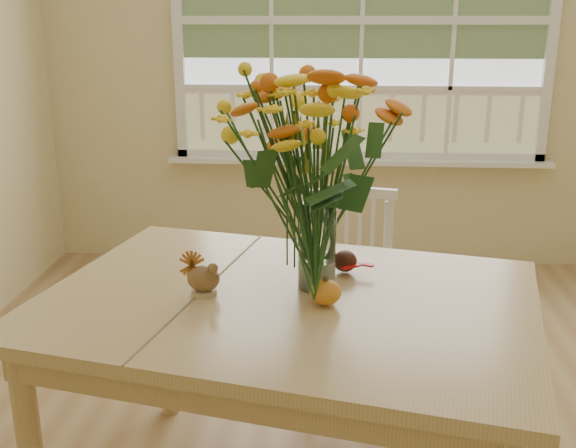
{
  "coord_description": "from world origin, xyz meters",
  "views": [
    {
      "loc": [
        -0.16,
        -2.04,
        1.58
      ],
      "look_at": [
        -0.29,
        -0.17,
        1.0
      ],
      "focal_mm": 42.0,
      "sensor_mm": 36.0,
      "label": 1
    }
  ],
  "objects": [
    {
      "name": "dining_table",
      "position": [
        -0.29,
        -0.19,
        0.68
      ],
      "size": [
        1.64,
        1.32,
        0.78
      ],
      "rotation": [
        0.0,
        0.0,
        -0.22
      ],
      "color": "tan",
      "rests_on": "floor"
    },
    {
      "name": "wall_back",
      "position": [
        0.0,
        2.25,
        1.35
      ],
      "size": [
        4.0,
        0.02,
        2.7
      ],
      "primitive_type": "cube",
      "color": "beige",
      "rests_on": "floor"
    },
    {
      "name": "window",
      "position": [
        0.0,
        2.21,
        1.53
      ],
      "size": [
        2.42,
        0.12,
        1.74
      ],
      "color": "silver",
      "rests_on": "wall_back"
    },
    {
      "name": "windsor_chair",
      "position": [
        -0.09,
        0.58,
        0.49
      ],
      "size": [
        0.44,
        0.42,
        0.87
      ],
      "rotation": [
        0.0,
        0.0,
        0.1
      ],
      "color": "white",
      "rests_on": "floor"
    },
    {
      "name": "turkey_figurine",
      "position": [
        -0.54,
        -0.19,
        0.83
      ],
      "size": [
        0.1,
        0.08,
        0.12
      ],
      "rotation": [
        0.0,
        0.0,
        0.03
      ],
      "color": "#CCB78C",
      "rests_on": "dining_table"
    },
    {
      "name": "flower_vase",
      "position": [
        -0.2,
        -0.11,
        1.17
      ],
      "size": [
        0.55,
        0.55,
        0.65
      ],
      "color": "white",
      "rests_on": "dining_table"
    },
    {
      "name": "dark_gourd",
      "position": [
        -0.11,
        0.02,
        0.81
      ],
      "size": [
        0.12,
        0.08,
        0.07
      ],
      "color": "#38160F",
      "rests_on": "dining_table"
    },
    {
      "name": "pumpkin",
      "position": [
        -0.17,
        -0.24,
        0.81
      ],
      "size": [
        0.09,
        0.09,
        0.07
      ],
      "primitive_type": "ellipsoid",
      "color": "orange",
      "rests_on": "dining_table"
    }
  ]
}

